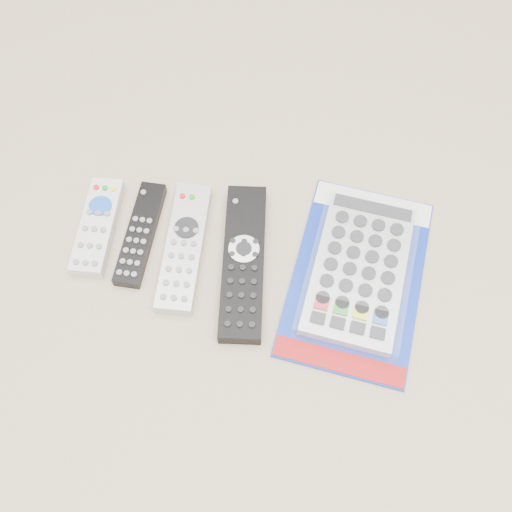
# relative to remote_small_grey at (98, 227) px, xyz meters

# --- Properties ---
(remote_small_grey) EXTENTS (0.05, 0.17, 0.03)m
(remote_small_grey) POSITION_rel_remote_small_grey_xyz_m (0.00, 0.00, 0.00)
(remote_small_grey) COLOR silver
(remote_small_grey) RESTS_ON ground
(remote_slim_black) EXTENTS (0.05, 0.18, 0.02)m
(remote_slim_black) POSITION_rel_remote_small_grey_xyz_m (0.07, -0.01, -0.00)
(remote_slim_black) COLOR black
(remote_slim_black) RESTS_ON ground
(remote_silver_dvd) EXTENTS (0.06, 0.22, 0.03)m
(remote_silver_dvd) POSITION_rel_remote_small_grey_xyz_m (0.14, -0.03, -0.00)
(remote_silver_dvd) COLOR #B4B4B9
(remote_silver_dvd) RESTS_ON ground
(remote_large_black) EXTENTS (0.07, 0.26, 0.03)m
(remote_large_black) POSITION_rel_remote_small_grey_xyz_m (0.23, -0.05, 0.00)
(remote_large_black) COLOR black
(remote_large_black) RESTS_ON ground
(jumbo_remote_packaged) EXTENTS (0.25, 0.34, 0.04)m
(jumbo_remote_packaged) POSITION_rel_remote_small_grey_xyz_m (0.40, -0.05, 0.01)
(jumbo_remote_packaged) COLOR #0E2AA0
(jumbo_remote_packaged) RESTS_ON ground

